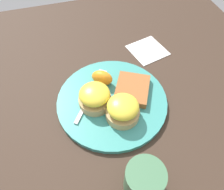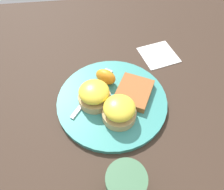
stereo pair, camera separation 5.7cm
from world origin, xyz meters
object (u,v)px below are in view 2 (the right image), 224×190
sandwich_benedict_left (94,96)px  sandwich_benedict_right (119,111)px  fork (95,89)px  hashbrown_patty (134,92)px  cup (126,185)px  orange_wedge (106,77)px

sandwich_benedict_left → sandwich_benedict_right: 0.08m
sandwich_benedict_right → fork: size_ratio=0.52×
hashbrown_patty → cup: (0.24, -0.06, 0.02)m
fork → cup: (0.27, 0.05, 0.02)m
fork → orange_wedge: bearing=124.3°
fork → cup: 0.28m
fork → cup: cup is taller
sandwich_benedict_right → orange_wedge: sandwich_benedict_right is taller
sandwich_benedict_right → hashbrown_patty: (-0.07, 0.05, -0.02)m
sandwich_benedict_left → sandwich_benedict_right: bearing=48.0°
sandwich_benedict_right → fork: 0.12m
sandwich_benedict_right → hashbrown_patty: 0.09m
sandwich_benedict_left → fork: size_ratio=0.52×
hashbrown_patty → sandwich_benedict_right: bearing=-36.5°
fork → sandwich_benedict_left: bearing=-2.3°
hashbrown_patty → fork: (-0.03, -0.11, -0.01)m
sandwich_benedict_right → orange_wedge: 0.12m
sandwich_benedict_left → hashbrown_patty: 0.11m
orange_wedge → fork: bearing=-55.7°
sandwich_benedict_left → hashbrown_patty: bearing=98.5°
hashbrown_patty → cup: size_ratio=0.97×
hashbrown_patty → orange_wedge: (-0.05, -0.07, 0.01)m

